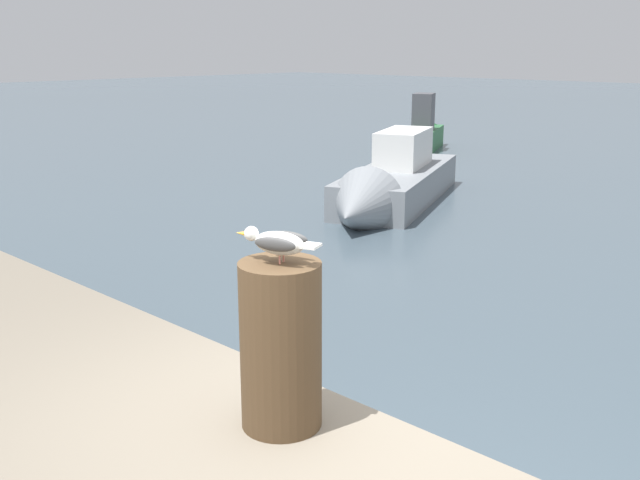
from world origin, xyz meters
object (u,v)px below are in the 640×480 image
at_px(boat_green, 425,133).
at_px(seagull, 278,242).
at_px(mooring_post, 281,345).
at_px(boat_grey, 389,186).

bearing_deg(boat_green, seagull, -56.95).
xyz_separation_m(seagull, boat_green, (-10.16, 15.61, -1.64)).
relative_size(mooring_post, boat_grey, 0.14).
distance_m(mooring_post, boat_green, 18.66).
height_order(mooring_post, boat_grey, mooring_post).
distance_m(seagull, boat_grey, 10.52).
xyz_separation_m(mooring_post, boat_grey, (-5.98, 8.50, -1.23)).
height_order(seagull, boat_green, seagull).
height_order(boat_grey, boat_green, boat_green).
bearing_deg(seagull, boat_green, 123.05).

